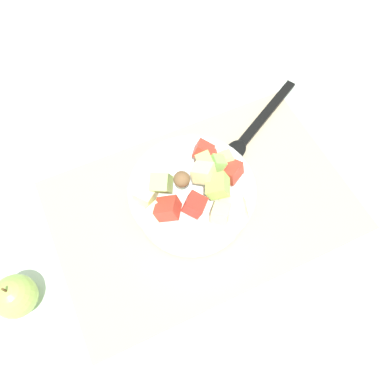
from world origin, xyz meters
name	(u,v)px	position (x,y,z in m)	size (l,w,h in m)	color
ground_plane	(202,205)	(0.00, 0.00, 0.00)	(2.40, 2.40, 0.00)	silver
placemat	(202,204)	(0.00, 0.00, 0.00)	(0.51, 0.34, 0.01)	tan
salad_bowl	(192,194)	(-0.02, 0.00, 0.05)	(0.21, 0.21, 0.13)	white
serving_spoon	(250,133)	(0.15, 0.10, 0.01)	(0.22, 0.14, 0.01)	black
whole_apple	(15,296)	(-0.33, -0.03, 0.03)	(0.07, 0.07, 0.08)	#9EC656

